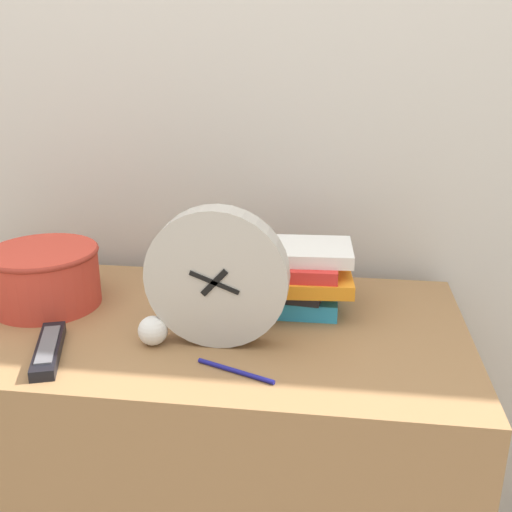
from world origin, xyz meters
name	(u,v)px	position (x,y,z in m)	size (l,w,h in m)	color
wall_back	(206,85)	(0.00, 0.63, 1.20)	(6.00, 0.04, 2.40)	beige
desk	(183,480)	(0.00, 0.28, 0.39)	(1.14, 0.56, 0.78)	olive
desk_clock	(217,278)	(0.10, 0.20, 0.90)	(0.26, 0.05, 0.26)	#B7B2A8
book_stack	(290,276)	(0.22, 0.37, 0.84)	(0.25, 0.19, 0.13)	#2D9ED1
basket	(44,275)	(-0.28, 0.32, 0.84)	(0.23, 0.23, 0.12)	#C63D2D
tv_remote	(49,349)	(-0.18, 0.12, 0.79)	(0.10, 0.19, 0.02)	black
crumpled_paper_ball	(153,331)	(-0.01, 0.18, 0.80)	(0.05, 0.05, 0.05)	white
pen	(235,371)	(0.15, 0.10, 0.78)	(0.14, 0.06, 0.01)	navy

